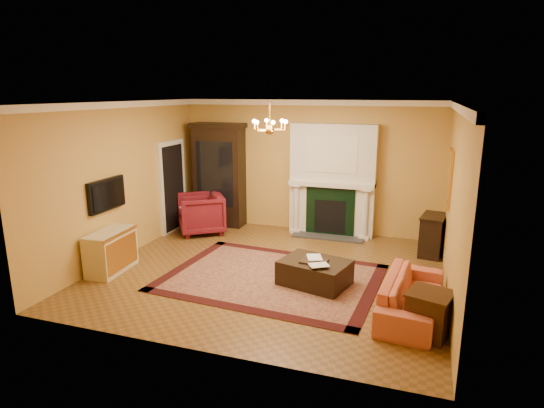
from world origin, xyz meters
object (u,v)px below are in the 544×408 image
at_px(leather_ottoman, 315,272).
at_px(china_cabinet, 220,177).
at_px(end_table, 429,315).
at_px(pedestal_table, 188,218).
at_px(coral_sofa, 412,289).
at_px(console_table, 432,236).
at_px(commode, 111,251).
at_px(wingback_armchair, 201,212).

bearing_deg(leather_ottoman, china_cabinet, 151.58).
bearing_deg(end_table, pedestal_table, 150.26).
relative_size(coral_sofa, console_table, 2.45).
xyz_separation_m(pedestal_table, end_table, (5.23, -2.99, -0.07)).
distance_m(commode, leather_ottoman, 3.68).
bearing_deg(leather_ottoman, pedestal_table, 165.72).
height_order(wingback_armchair, end_table, wingback_armchair).
bearing_deg(china_cabinet, leather_ottoman, -43.86).
bearing_deg(leather_ottoman, commode, -156.60).
distance_m(pedestal_table, end_table, 6.02).
bearing_deg(pedestal_table, coral_sofa, -25.77).
distance_m(wingback_armchair, console_table, 5.04).
height_order(china_cabinet, coral_sofa, china_cabinet).
bearing_deg(commode, console_table, 22.78).
xyz_separation_m(pedestal_table, commode, (-0.22, -2.44, 0.01)).
bearing_deg(leather_ottoman, end_table, -17.56).
relative_size(pedestal_table, leather_ottoman, 0.58).
bearing_deg(commode, china_cabinet, 76.24).
distance_m(end_table, leather_ottoman, 2.14).
xyz_separation_m(console_table, leather_ottoman, (-1.88, -2.15, -0.17)).
distance_m(console_table, leather_ottoman, 2.86).
xyz_separation_m(wingback_armchair, commode, (-0.48, -2.60, -0.12)).
xyz_separation_m(china_cabinet, end_table, (4.84, -3.93, -0.88)).
relative_size(wingback_armchair, pedestal_table, 1.57).
bearing_deg(china_cabinet, end_table, -40.16).
relative_size(wingback_armchair, end_table, 1.70).
bearing_deg(end_table, coral_sofa, 112.36).
xyz_separation_m(wingback_armchair, leather_ottoman, (3.16, -2.02, -0.28)).
bearing_deg(end_table, china_cabinet, 140.99).
bearing_deg(console_table, end_table, -81.32).
relative_size(coral_sofa, leather_ottoman, 1.76).
bearing_deg(console_table, wingback_armchair, -168.72).
bearing_deg(end_table, leather_ottoman, 148.14).
relative_size(pedestal_table, commode, 0.63).
relative_size(china_cabinet, coral_sofa, 1.22).
relative_size(commode, console_table, 1.28).
distance_m(end_table, console_table, 3.28).
relative_size(commode, end_table, 1.71).
bearing_deg(coral_sofa, leather_ottoman, 76.18).
relative_size(pedestal_table, console_table, 0.81).
xyz_separation_m(wingback_armchair, end_table, (4.97, -3.14, -0.21)).
xyz_separation_m(commode, leather_ottoman, (3.63, 0.58, -0.16)).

